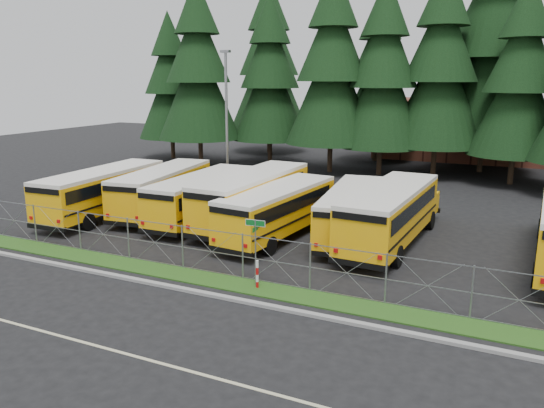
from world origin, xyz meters
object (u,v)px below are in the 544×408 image
(bus_2, at_px, (205,198))
(bus_6, at_px, (392,215))
(bus_5, at_px, (353,213))
(street_sign, at_px, (255,239))
(striped_bollard, at_px, (257,275))
(bus_1, at_px, (166,190))
(light_standard, at_px, (227,117))
(bus_3, at_px, (256,198))
(bus_4, at_px, (282,211))
(bus_0, at_px, (107,192))

(bus_2, xyz_separation_m, bus_6, (11.03, 0.07, 0.12))
(bus_5, xyz_separation_m, street_sign, (-1.53, -8.30, 0.71))
(bus_6, xyz_separation_m, striped_bollard, (-3.52, -8.19, -0.89))
(bus_1, height_order, light_standard, light_standard)
(light_standard, bearing_deg, bus_3, -50.40)
(bus_4, bearing_deg, bus_6, 17.47)
(bus_0, bearing_deg, light_standard, 68.73)
(bus_0, relative_size, bus_4, 1.06)
(bus_1, xyz_separation_m, bus_4, (8.68, -1.68, -0.03))
(bus_2, relative_size, striped_bollard, 8.68)
(bus_2, distance_m, striped_bollard, 11.09)
(bus_2, distance_m, bus_5, 8.90)
(bus_5, relative_size, bus_6, 0.89)
(bus_0, distance_m, bus_2, 6.21)
(bus_1, height_order, bus_2, bus_1)
(bus_0, height_order, bus_3, bus_3)
(bus_0, xyz_separation_m, striped_bollard, (13.52, -6.57, -0.84))
(bus_4, xyz_separation_m, striped_bollard, (2.08, -7.03, -0.76))
(bus_4, distance_m, street_sign, 7.16)
(bus_3, distance_m, bus_5, 5.80)
(bus_0, distance_m, bus_6, 17.12)
(bus_4, distance_m, bus_5, 3.74)
(street_sign, bearing_deg, bus_2, 132.75)
(bus_2, bearing_deg, bus_6, -1.03)
(bus_3, xyz_separation_m, street_sign, (4.26, -8.49, 0.53))
(bus_3, height_order, bus_6, bus_3)
(bus_0, xyz_separation_m, bus_3, (9.11, 2.09, 0.07))
(bus_4, distance_m, light_standard, 12.85)
(bus_2, xyz_separation_m, light_standard, (-2.90, 7.78, 4.14))
(bus_6, bearing_deg, bus_3, 179.69)
(bus_0, height_order, street_sign, bus_0)
(street_sign, height_order, light_standard, light_standard)
(bus_2, distance_m, bus_3, 3.15)
(bus_2, height_order, light_standard, light_standard)
(bus_3, height_order, bus_5, bus_3)
(striped_bollard, bearing_deg, bus_0, 154.09)
(bus_4, height_order, bus_6, bus_6)
(bus_0, xyz_separation_m, bus_2, (6.01, 1.56, -0.07))
(bus_6, height_order, light_standard, light_standard)
(bus_3, height_order, bus_4, bus_3)
(bus_2, height_order, striped_bollard, bus_2)
(street_sign, bearing_deg, bus_1, 141.12)
(bus_3, relative_size, bus_6, 1.01)
(light_standard, bearing_deg, bus_1, -92.74)
(bus_3, height_order, light_standard, light_standard)
(bus_1, relative_size, bus_5, 1.05)
(bus_6, distance_m, street_sign, 8.84)
(bus_4, height_order, light_standard, light_standard)
(bus_3, bearing_deg, striped_bollard, -61.45)
(bus_1, distance_m, light_standard, 8.29)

